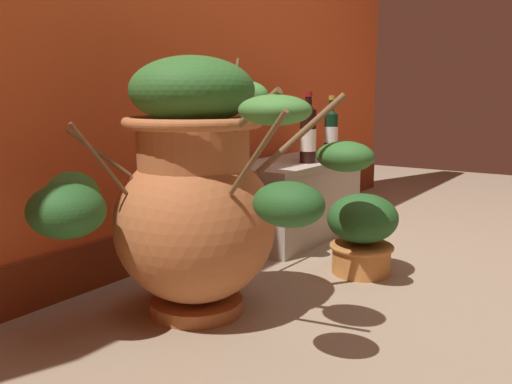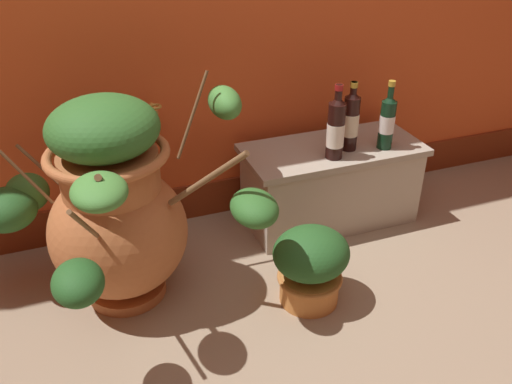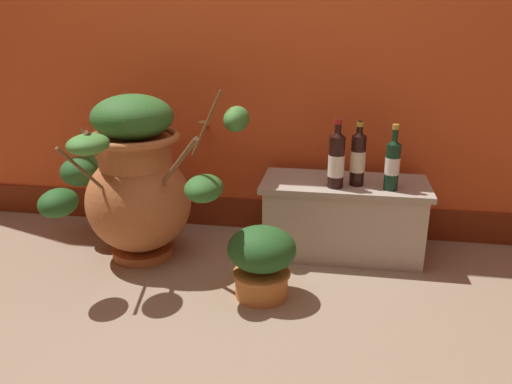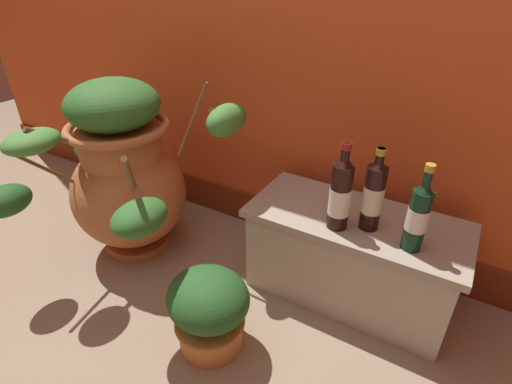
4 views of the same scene
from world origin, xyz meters
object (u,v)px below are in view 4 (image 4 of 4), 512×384
potted_shrub (209,309)px  wine_bottle_middle (418,215)px  terracotta_urn (124,173)px  wine_bottle_right (341,193)px  wine_bottle_left (374,194)px

potted_shrub → wine_bottle_middle: bearing=37.1°
terracotta_urn → potted_shrub: bearing=-23.2°
wine_bottle_right → potted_shrub: 0.63m
terracotta_urn → potted_shrub: terracotta_urn is taller
wine_bottle_middle → terracotta_urn: bearing=-173.9°
terracotta_urn → potted_shrub: size_ratio=3.15×
terracotta_urn → wine_bottle_left: bearing=9.3°
wine_bottle_middle → potted_shrub: wine_bottle_middle is taller
wine_bottle_left → potted_shrub: bearing=-130.4°
terracotta_urn → wine_bottle_right: (1.00, 0.13, 0.13)m
terracotta_urn → potted_shrub: 0.79m
terracotta_urn → wine_bottle_middle: terracotta_urn is taller
wine_bottle_left → wine_bottle_right: size_ratio=0.95×
wine_bottle_left → wine_bottle_middle: bearing=-15.5°
wine_bottle_middle → wine_bottle_right: (-0.27, -0.01, 0.01)m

